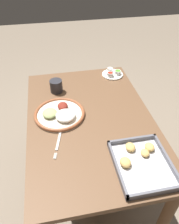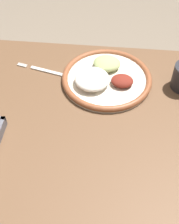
{
  "view_description": "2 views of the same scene",
  "coord_description": "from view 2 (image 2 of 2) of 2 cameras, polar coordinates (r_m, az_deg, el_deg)",
  "views": [
    {
      "loc": [
        0.93,
        -0.19,
        1.58
      ],
      "look_at": [
        -0.02,
        0.0,
        0.75
      ],
      "focal_mm": 35.0,
      "sensor_mm": 36.0,
      "label": 1
    },
    {
      "loc": [
        -0.08,
        0.6,
        1.44
      ],
      "look_at": [
        -0.02,
        0.0,
        0.75
      ],
      "focal_mm": 50.0,
      "sensor_mm": 36.0,
      "label": 2
    }
  ],
  "objects": [
    {
      "name": "dining_table",
      "position": [
        1.03,
        -0.96,
        -5.51
      ],
      "size": [
        1.1,
        0.72,
        0.72
      ],
      "color": "brown",
      "rests_on": "ground_plane"
    },
    {
      "name": "fork",
      "position": [
        1.09,
        -7.43,
        7.33
      ],
      "size": [
        0.22,
        0.07,
        0.0
      ],
      "rotation": [
        0.0,
        0.0,
        -0.25
      ],
      "color": "silver",
      "rests_on": "dining_table"
    },
    {
      "name": "ground_plane",
      "position": [
        1.56,
        -0.67,
        -18.62
      ],
      "size": [
        8.0,
        8.0,
        0.0
      ],
      "primitive_type": "plane",
      "color": "#7A6B59"
    },
    {
      "name": "dinner_plate",
      "position": [
        1.04,
        2.9,
        6.29
      ],
      "size": [
        0.3,
        0.3,
        0.05
      ],
      "color": "beige",
      "rests_on": "dining_table"
    }
  ]
}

